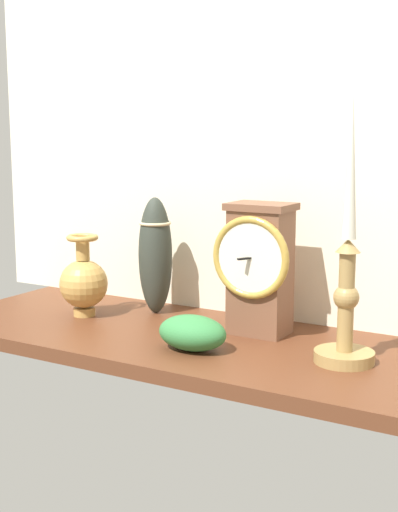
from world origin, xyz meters
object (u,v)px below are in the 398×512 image
(mantel_clock, at_px, (259,267))
(candlestick_tall_left, at_px, (347,285))
(tall_ceramic_vase, at_px, (155,255))
(brass_vase_bulbous, at_px, (84,282))

(mantel_clock, distance_m, candlestick_tall_left, 0.19)
(tall_ceramic_vase, bearing_deg, brass_vase_bulbous, -140.35)
(candlestick_tall_left, height_order, tall_ceramic_vase, candlestick_tall_left)
(mantel_clock, xyz_separation_m, candlestick_tall_left, (0.18, -0.07, 0.00))
(candlestick_tall_left, bearing_deg, brass_vase_bulbous, 177.88)
(mantel_clock, height_order, tall_ceramic_vase, mantel_clock)
(candlestick_tall_left, relative_size, brass_vase_bulbous, 2.58)
(mantel_clock, relative_size, tall_ceramic_vase, 1.01)
(mantel_clock, distance_m, tall_ceramic_vase, 0.24)
(candlestick_tall_left, relative_size, tall_ceramic_vase, 1.79)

